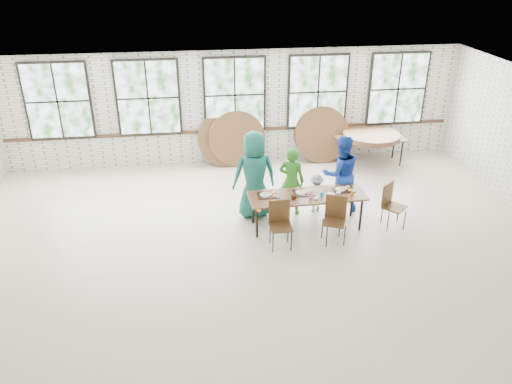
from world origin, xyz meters
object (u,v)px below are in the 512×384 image
Objects in this scene: chair_near_left at (280,220)px; storage_table at (371,140)px; chair_near_right at (335,215)px; dining_table at (307,197)px.

storage_table is at bearing 48.47° from chair_near_left.
chair_near_left is 1.11m from chair_near_right.
dining_table is 1.33× the size of storage_table.
storage_table is at bearing 83.59° from chair_near_right.
dining_table is 3.94m from storage_table.
chair_near_right is at bearing -55.46° from dining_table.
chair_near_right is at bearing -121.07° from storage_table.
dining_table is 2.55× the size of chair_near_right.
chair_near_right is 0.52× the size of storage_table.
chair_near_left is 1.00× the size of chair_near_right.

